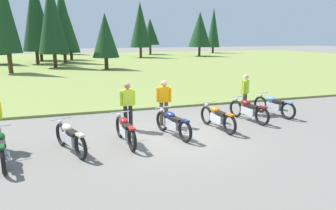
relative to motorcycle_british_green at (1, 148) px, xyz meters
name	(u,v)px	position (x,y,z in m)	size (l,w,h in m)	color
ground_plane	(173,135)	(4.98, 0.92, -0.44)	(140.00, 140.00, 0.00)	slate
grass_moorland	(100,65)	(4.98, 26.68, -0.39)	(80.00, 44.00, 0.10)	olive
forest_treeline	(100,25)	(5.93, 33.69, 4.03)	(34.88, 28.25, 8.82)	#47331E
motorcycle_british_green	(1,148)	(0.00, 0.00, 0.00)	(0.73, 2.07, 0.88)	black
motorcycle_cream	(70,137)	(1.70, 0.34, 0.00)	(0.95, 1.99, 0.88)	black
motorcycle_red	(125,130)	(3.31, 0.57, 0.00)	(0.62, 2.10, 0.88)	black
motorcycle_navy	(173,123)	(4.93, 0.84, 0.00)	(0.77, 2.06, 0.88)	black
motorcycle_orange	(217,117)	(6.67, 1.10, 0.00)	(0.67, 2.09, 0.88)	black
motorcycle_maroon	(248,110)	(8.29, 1.73, 0.00)	(0.74, 2.07, 0.88)	black
motorcycle_sky_blue	(274,105)	(9.73, 2.13, 0.00)	(0.78, 2.05, 0.88)	black
rider_with_back_turned	(164,100)	(5.01, 2.15, 0.51)	(0.54, 0.29, 1.67)	#4C4233
rider_near_row_end	(245,92)	(8.75, 2.77, 0.51)	(0.42, 0.41, 1.67)	#4C4233
rider_checking_bike	(128,103)	(3.66, 1.99, 0.51)	(0.55, 0.23, 1.67)	black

